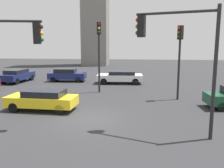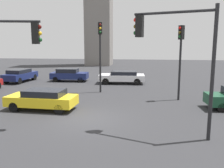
{
  "view_description": "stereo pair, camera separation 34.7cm",
  "coord_description": "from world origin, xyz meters",
  "px_view_note": "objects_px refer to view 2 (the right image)",
  "views": [
    {
      "loc": [
        2.81,
        -12.84,
        4.21
      ],
      "look_at": [
        1.05,
        3.06,
        1.49
      ],
      "focal_mm": 38.76,
      "sensor_mm": 36.0,
      "label": 1
    },
    {
      "loc": [
        3.16,
        -12.8,
        4.21
      ],
      "look_at": [
        1.05,
        3.06,
        1.49
      ],
      "focal_mm": 38.76,
      "sensor_mm": 36.0,
      "label": 2
    }
  ],
  "objects_px": {
    "traffic_light_1": "(176,45)",
    "car_3": "(20,75)",
    "car_5": "(43,99)",
    "car_2": "(122,77)",
    "traffic_light_0": "(100,45)",
    "traffic_light_3": "(180,49)",
    "car_1": "(69,75)"
  },
  "relations": [
    {
      "from": "car_2",
      "to": "car_5",
      "type": "bearing_deg",
      "value": 66.02
    },
    {
      "from": "traffic_light_1",
      "to": "traffic_light_3",
      "type": "height_order",
      "value": "traffic_light_1"
    },
    {
      "from": "car_5",
      "to": "car_1",
      "type": "bearing_deg",
      "value": -78.16
    },
    {
      "from": "car_1",
      "to": "traffic_light_0",
      "type": "bearing_deg",
      "value": -53.56
    },
    {
      "from": "car_3",
      "to": "car_1",
      "type": "bearing_deg",
      "value": -71.88
    },
    {
      "from": "traffic_light_1",
      "to": "car_3",
      "type": "bearing_deg",
      "value": -23.32
    },
    {
      "from": "car_1",
      "to": "car_5",
      "type": "distance_m",
      "value": 11.66
    },
    {
      "from": "traffic_light_3",
      "to": "car_3",
      "type": "relative_size",
      "value": 1.23
    },
    {
      "from": "traffic_light_1",
      "to": "car_3",
      "type": "relative_size",
      "value": 1.3
    },
    {
      "from": "traffic_light_0",
      "to": "traffic_light_1",
      "type": "xyz_separation_m",
      "value": [
        5.08,
        -9.15,
        0.04
      ]
    },
    {
      "from": "traffic_light_3",
      "to": "car_2",
      "type": "height_order",
      "value": "traffic_light_3"
    },
    {
      "from": "car_1",
      "to": "car_2",
      "type": "height_order",
      "value": "car_1"
    },
    {
      "from": "traffic_light_0",
      "to": "traffic_light_3",
      "type": "height_order",
      "value": "traffic_light_0"
    },
    {
      "from": "traffic_light_1",
      "to": "car_3",
      "type": "distance_m",
      "value": 20.38
    },
    {
      "from": "traffic_light_1",
      "to": "traffic_light_3",
      "type": "bearing_deg",
      "value": -80.45
    },
    {
      "from": "car_2",
      "to": "car_5",
      "type": "relative_size",
      "value": 1.09
    },
    {
      "from": "car_3",
      "to": "car_5",
      "type": "height_order",
      "value": "car_3"
    },
    {
      "from": "traffic_light_0",
      "to": "car_2",
      "type": "distance_m",
      "value": 6.06
    },
    {
      "from": "traffic_light_3",
      "to": "car_3",
      "type": "height_order",
      "value": "traffic_light_3"
    },
    {
      "from": "traffic_light_1",
      "to": "traffic_light_3",
      "type": "xyz_separation_m",
      "value": [
        1.21,
        7.11,
        -0.33
      ]
    },
    {
      "from": "traffic_light_3",
      "to": "car_2",
      "type": "distance_m",
      "value": 8.96
    },
    {
      "from": "traffic_light_0",
      "to": "car_5",
      "type": "height_order",
      "value": "traffic_light_0"
    },
    {
      "from": "traffic_light_1",
      "to": "car_1",
      "type": "relative_size",
      "value": 1.4
    },
    {
      "from": "traffic_light_0",
      "to": "traffic_light_3",
      "type": "relative_size",
      "value": 1.08
    },
    {
      "from": "traffic_light_3",
      "to": "traffic_light_1",
      "type": "bearing_deg",
      "value": 35.6
    },
    {
      "from": "traffic_light_0",
      "to": "car_5",
      "type": "bearing_deg",
      "value": -39.76
    },
    {
      "from": "traffic_light_1",
      "to": "car_5",
      "type": "relative_size",
      "value": 1.31
    },
    {
      "from": "car_2",
      "to": "car_5",
      "type": "distance_m",
      "value": 11.54
    },
    {
      "from": "traffic_light_3",
      "to": "car_2",
      "type": "xyz_separation_m",
      "value": [
        -4.85,
        6.88,
        -3.06
      ]
    },
    {
      "from": "car_2",
      "to": "traffic_light_0",
      "type": "bearing_deg",
      "value": 70.3
    },
    {
      "from": "traffic_light_3",
      "to": "car_2",
      "type": "bearing_deg",
      "value": -99.56
    },
    {
      "from": "traffic_light_3",
      "to": "car_3",
      "type": "distance_m",
      "value": 17.54
    }
  ]
}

